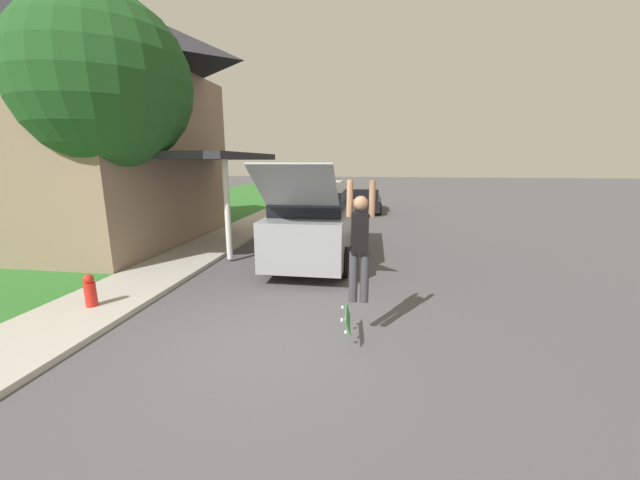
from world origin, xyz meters
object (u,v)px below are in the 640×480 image
object	(u,v)px
car_down_street	(364,200)
fire_hydrant	(90,291)
suv_parked	(316,221)
skateboard	(347,319)
skateboarder	(360,241)
lawn_tree_near	(105,84)

from	to	relation	value
car_down_street	fire_hydrant	xyz separation A→B (m)	(-4.57, -14.47, -0.22)
suv_parked	skateboard	xyz separation A→B (m)	(1.24, -4.75, -0.71)
suv_parked	fire_hydrant	xyz separation A→B (m)	(-3.53, -4.30, -0.69)
skateboarder	skateboard	xyz separation A→B (m)	(-0.16, -0.09, -1.19)
fire_hydrant	skateboard	bearing A→B (deg)	-5.32
suv_parked	skateboard	world-z (taller)	suv_parked
lawn_tree_near	suv_parked	distance (m)	6.19
skateboarder	skateboard	world-z (taller)	skateboarder
skateboard	fire_hydrant	xyz separation A→B (m)	(-4.77, 0.44, 0.02)
car_down_street	lawn_tree_near	bearing A→B (deg)	-117.06
car_down_street	skateboarder	bearing A→B (deg)	-88.64
skateboarder	car_down_street	bearing A→B (deg)	91.36
car_down_street	skateboard	distance (m)	14.92
suv_parked	skateboard	bearing A→B (deg)	-75.40
skateboard	skateboarder	bearing A→B (deg)	29.13
car_down_street	skateboard	world-z (taller)	car_down_street
suv_parked	skateboard	size ratio (longest dim) A/B	7.50
suv_parked	skateboarder	size ratio (longest dim) A/B	3.21
car_down_street	skateboard	xyz separation A→B (m)	(0.19, -14.91, -0.24)
suv_parked	fire_hydrant	size ratio (longest dim) A/B	9.57
fire_hydrant	skateboarder	bearing A→B (deg)	-4.14
lawn_tree_near	fire_hydrant	size ratio (longest dim) A/B	10.63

